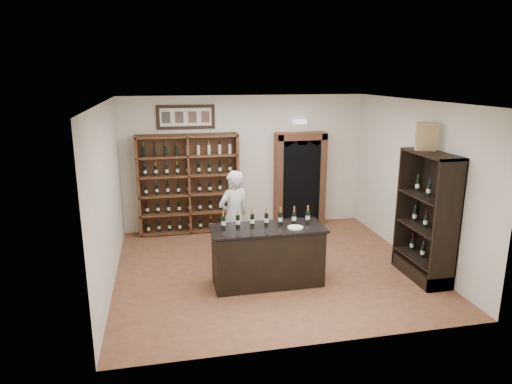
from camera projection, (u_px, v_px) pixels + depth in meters
floor at (271, 268)px, 8.36m from camera, size 5.50×5.50×0.00m
ceiling at (272, 102)px, 7.61m from camera, size 5.50×5.50×0.00m
wall_back at (245, 162)px, 10.35m from camera, size 5.50×0.04×3.00m
wall_left at (108, 197)px, 7.44m from camera, size 0.04×5.00×3.00m
wall_right at (414, 181)px, 8.53m from camera, size 0.04×5.00×3.00m
wine_shelf at (189, 184)px, 10.04m from camera, size 2.20×0.38×2.20m
framed_picture at (186, 117)px, 9.80m from camera, size 1.25×0.04×0.52m
arched_doorway at (300, 177)px, 10.53m from camera, size 1.17×0.35×2.17m
emergency_light at (300, 122)px, 10.30m from camera, size 0.30×0.10×0.10m
tasting_counter at (268, 256)px, 7.63m from camera, size 1.88×0.78×1.00m
counter_bottle_0 at (223, 222)px, 7.43m from camera, size 0.07×0.07×0.30m
counter_bottle_1 at (238, 221)px, 7.48m from camera, size 0.07×0.07×0.30m
counter_bottle_2 at (252, 220)px, 7.53m from camera, size 0.07×0.07×0.30m
counter_bottle_3 at (266, 219)px, 7.58m from camera, size 0.07×0.07×0.30m
counter_bottle_4 at (280, 218)px, 7.62m from camera, size 0.07×0.07×0.30m
counter_bottle_5 at (294, 217)px, 7.67m from camera, size 0.07×0.07×0.30m
counter_bottle_6 at (308, 216)px, 7.72m from camera, size 0.07×0.07×0.30m
side_cabinet at (426, 236)px, 7.82m from camera, size 0.48×1.20×2.20m
shopkeeper at (234, 216)px, 8.54m from camera, size 0.75×0.64×1.74m
plate at (295, 228)px, 7.46m from camera, size 0.26×0.26×0.02m
wine_crate at (426, 137)px, 7.59m from camera, size 0.36×0.24×0.47m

